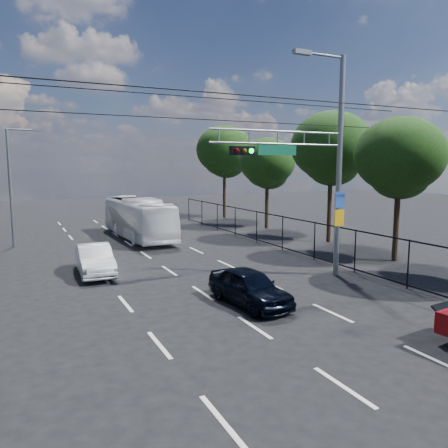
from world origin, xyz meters
TOP-DOWN VIEW (x-y plane):
  - ground at (0.00, 0.00)m, footprint 120.00×120.00m
  - lane_markings at (-0.00, 14.00)m, footprint 6.12×38.00m
  - signal_mast at (5.28, 7.99)m, footprint 6.43×0.39m
  - streetlight_left at (-6.33, 22.00)m, footprint 2.09×0.22m
  - utility_wires at (0.00, 8.83)m, footprint 22.00×5.04m
  - fence_right at (7.60, 12.17)m, footprint 0.06×34.03m
  - tree_right_b at (11.22, 9.02)m, footprint 4.50×4.50m
  - tree_right_c at (11.82, 15.02)m, footprint 5.10×5.10m
  - tree_right_d at (11.42, 22.02)m, footprint 4.32×4.32m
  - tree_right_e at (11.62, 30.02)m, footprint 5.28×5.28m
  - navy_hatchback at (0.94, 6.00)m, footprint 1.89×3.91m
  - white_bus at (1.14, 21.85)m, footprint 2.59×9.83m
  - white_van at (-3.23, 12.86)m, footprint 1.59×4.10m

SIDE VIEW (x-z plane):
  - ground at x=0.00m, z-range 0.00..0.00m
  - lane_markings at x=0.00m, z-range 0.00..0.01m
  - navy_hatchback at x=0.94m, z-range 0.00..1.29m
  - white_van at x=-3.23m, z-range 0.00..1.33m
  - fence_right at x=7.60m, z-range 0.03..2.03m
  - white_bus at x=1.14m, z-range 0.00..2.72m
  - streetlight_left at x=-6.33m, z-range 0.40..7.48m
  - tree_right_d at x=11.42m, z-range 1.34..8.36m
  - tree_right_b at x=11.22m, z-range 1.40..8.71m
  - signal_mast at x=5.28m, z-range 0.49..9.99m
  - tree_right_c at x=11.82m, z-range 1.59..9.88m
  - tree_right_e at x=11.62m, z-range 1.65..10.23m
  - utility_wires at x=0.00m, z-range 6.86..7.60m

